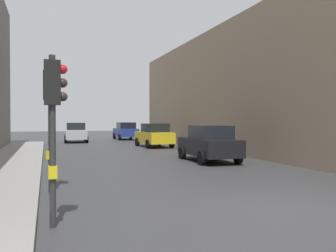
{
  "coord_description": "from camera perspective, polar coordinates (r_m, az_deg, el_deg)",
  "views": [
    {
      "loc": [
        -5.06,
        -7.35,
        2.04
      ],
      "look_at": [
        -0.54,
        6.21,
        1.79
      ],
      "focal_mm": 39.24,
      "sensor_mm": 36.0,
      "label": 1
    }
  ],
  "objects": [
    {
      "name": "car_blue_van",
      "position": [
        38.01,
        -6.59,
        -0.77
      ],
      "size": [
        2.1,
        4.24,
        1.76
      ],
      "color": "navy",
      "rests_on": "ground"
    },
    {
      "name": "traffic_light_near_right",
      "position": [
        10.8,
        -17.71,
        3.03
      ],
      "size": [
        0.44,
        0.38,
        3.53
      ],
      "color": "#2D2D2D",
      "rests_on": "ground"
    },
    {
      "name": "car_yellow_taxi",
      "position": [
        27.42,
        -2.16,
        -1.44
      ],
      "size": [
        2.18,
        4.28,
        1.76
      ],
      "color": "yellow",
      "rests_on": "ground"
    },
    {
      "name": "ground_plane",
      "position": [
        9.15,
        16.06,
        -11.94
      ],
      "size": [
        120.0,
        120.0,
        0.0
      ],
      "primitive_type": "plane",
      "color": "#38383A"
    },
    {
      "name": "car_silver_hatchback",
      "position": [
        34.35,
        -14.13,
        -0.98
      ],
      "size": [
        2.15,
        4.27,
        1.76
      ],
      "color": "#BCBCC1",
      "rests_on": "ground"
    },
    {
      "name": "building_facade_right",
      "position": [
        27.36,
        18.3,
        5.06
      ],
      "size": [
        12.0,
        30.54,
        8.01
      ],
      "primitive_type": "cube",
      "color": "gray",
      "rests_on": "ground"
    },
    {
      "name": "traffic_light_near_left",
      "position": [
        7.26,
        -17.33,
        2.58
      ],
      "size": [
        0.43,
        0.25,
        3.26
      ],
      "color": "#2D2D2D",
      "rests_on": "ground"
    },
    {
      "name": "car_dark_suv",
      "position": [
        18.03,
        6.39,
        -2.72
      ],
      "size": [
        2.11,
        4.25,
        1.76
      ],
      "color": "black",
      "rests_on": "ground"
    }
  ]
}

